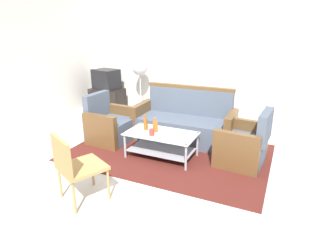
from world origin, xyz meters
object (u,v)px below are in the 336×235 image
object	(u,v)px
couch	(185,124)
tv_stand	(108,99)
coffee_table	(161,141)
bottle_brown	(146,124)
pedestal_fan	(140,71)
bottle_orange	(155,126)
armchair_left	(110,126)
armchair_right	(244,145)
wicker_chair	(74,164)
television	(106,79)
cup	(152,132)

from	to	relation	value
couch	tv_stand	distance (m)	2.75
coffee_table	bottle_brown	bearing A→B (deg)	172.95
couch	pedestal_fan	xyz separation A→B (m)	(-1.57, 1.17, 0.70)
bottle_orange	tv_stand	size ratio (longest dim) A/B	0.29
armchair_left	tv_stand	distance (m)	2.13
armchair_left	armchair_right	bearing A→B (deg)	94.53
couch	bottle_brown	xyz separation A→B (m)	(-0.38, -0.78, 0.20)
couch	coffee_table	bearing A→B (deg)	83.34
coffee_table	armchair_right	bearing A→B (deg)	15.17
armchair_right	pedestal_fan	world-z (taller)	pedestal_fan
bottle_brown	bottle_orange	xyz separation A→B (m)	(0.18, -0.02, -0.01)
pedestal_fan	wicker_chair	xyz separation A→B (m)	(1.09, -3.46, -0.52)
pedestal_fan	wicker_chair	size ratio (longest dim) A/B	1.51
armchair_right	pedestal_fan	size ratio (longest dim) A/B	0.67
couch	bottle_orange	size ratio (longest dim) A/B	7.88
tv_stand	coffee_table	bearing A→B (deg)	-38.59
couch	tv_stand	bearing A→B (deg)	-25.05
tv_stand	armchair_left	bearing A→B (deg)	-52.72
television	wicker_chair	xyz separation A→B (m)	(2.02, -3.41, -0.27)
armchair_left	coffee_table	world-z (taller)	armchair_left
tv_stand	bottle_orange	bearing A→B (deg)	-39.65
television	pedestal_fan	size ratio (longest dim) A/B	0.53
cup	tv_stand	size ratio (longest dim) A/B	0.12
couch	coffee_table	xyz separation A→B (m)	(-0.08, -0.81, -0.04)
couch	armchair_left	xyz separation A→B (m)	(-1.22, -0.58, -0.03)
bottle_brown	bottle_orange	bearing A→B (deg)	-5.42
bottle_brown	television	bearing A→B (deg)	138.25
television	pedestal_fan	xyz separation A→B (m)	(0.94, 0.05, 0.25)
armchair_left	wicker_chair	distance (m)	1.87
couch	armchair_right	xyz separation A→B (m)	(1.14, -0.48, -0.03)
coffee_table	television	bearing A→B (deg)	141.36
wicker_chair	armchair_left	bearing A→B (deg)	138.45
coffee_table	television	world-z (taller)	television
couch	armchair_left	bearing A→B (deg)	24.41
cup	pedestal_fan	size ratio (longest dim) A/B	0.08
armchair_right	bottle_brown	world-z (taller)	armchair_right
coffee_table	cup	distance (m)	0.25
couch	pedestal_fan	bearing A→B (deg)	-37.65
coffee_table	armchair_left	bearing A→B (deg)	168.12
tv_stand	wicker_chair	size ratio (longest dim) A/B	0.95
armchair_left	television	size ratio (longest dim) A/B	1.26
cup	television	world-z (taller)	television
tv_stand	pedestal_fan	size ratio (longest dim) A/B	0.63
armchair_left	cup	xyz separation A→B (m)	(1.04, -0.38, 0.17)
armchair_left	cup	distance (m)	1.12
bottle_brown	television	size ratio (longest dim) A/B	0.39
coffee_table	wicker_chair	distance (m)	1.54
armchair_left	cup	size ratio (longest dim) A/B	8.50
couch	pedestal_fan	world-z (taller)	pedestal_fan
cup	pedestal_fan	world-z (taller)	pedestal_fan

